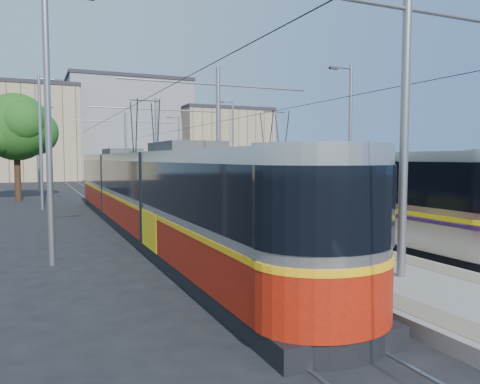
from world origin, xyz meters
name	(u,v)px	position (x,y,z in m)	size (l,w,h in m)	color
ground	(310,256)	(0.00, 0.00, 0.00)	(160.00, 160.00, 0.00)	black
platform	(168,204)	(0.00, 17.00, 0.15)	(4.00, 50.00, 0.30)	gray
tactile_strip_left	(146,202)	(-1.45, 17.00, 0.30)	(0.70, 50.00, 0.01)	gray
tactile_strip_right	(190,201)	(1.45, 17.00, 0.30)	(0.70, 50.00, 0.01)	gray
rails	(168,206)	(0.00, 17.00, 0.02)	(8.71, 70.00, 0.03)	gray
track_arrow	(245,295)	(-3.60, -3.00, 0.01)	(1.20, 5.00, 0.01)	silver
tram_left	(146,191)	(-3.60, 7.17, 1.71)	(2.43, 28.43, 5.50)	black
tram_right	(274,182)	(3.60, 9.20, 1.86)	(2.43, 28.33, 5.50)	black
catenary	(180,134)	(0.00, 14.15, 4.52)	(9.20, 70.00, 7.00)	slate
street_lamps	(153,143)	(0.00, 21.00, 4.18)	(15.18, 38.22, 8.00)	slate
shelter	(179,188)	(-0.16, 13.92, 1.37)	(0.78, 1.04, 2.05)	black
tree	(21,129)	(-8.69, 25.38, 5.26)	(5.35, 4.95, 7.78)	#382314
building_left	(17,133)	(-10.00, 60.00, 6.62)	(16.32, 12.24, 13.22)	gray
building_centre	(127,129)	(6.00, 64.00, 7.74)	(18.36, 14.28, 15.47)	gray
building_right	(222,143)	(20.00, 58.00, 5.53)	(14.28, 10.20, 11.04)	gray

